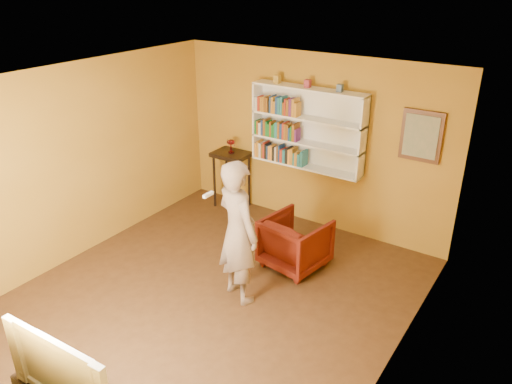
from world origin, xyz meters
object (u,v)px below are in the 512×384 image
Objects in this scene: bookshelf at (309,128)px; person at (238,232)px; armchair at (295,242)px; television at (69,364)px; console_table at (231,162)px; ruby_lustre at (231,143)px.

bookshelf reaches higher than person.
television is (-0.22, -3.44, 0.44)m from armchair.
bookshelf is 1.54× the size of television.
television reaches higher than console_table.
television is at bearing 110.87° from person.
armchair is at bearing -29.76° from ruby_lustre.
console_table is at bearing 107.77° from television.
ruby_lustre is at bearing 116.57° from console_table.
console_table is 0.84× the size of television.
television is (0.27, -4.66, -0.79)m from bookshelf.
person is (-0.24, -1.00, 0.55)m from armchair.
console_table is 2.61m from person.
ruby_lustre is (-0.00, 0.00, 0.33)m from console_table.
person reaches higher than armchair.
armchair is (1.85, -1.06, -0.45)m from console_table.
ruby_lustre reaches higher than console_table.
bookshelf is 1.84× the size of console_table.
ruby_lustre is 0.12× the size of person.
ruby_lustre is 2.62m from person.
ruby_lustre is 2.27m from armchair.
ruby_lustre is 0.29× the size of armchair.
armchair is at bearing 84.21° from television.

